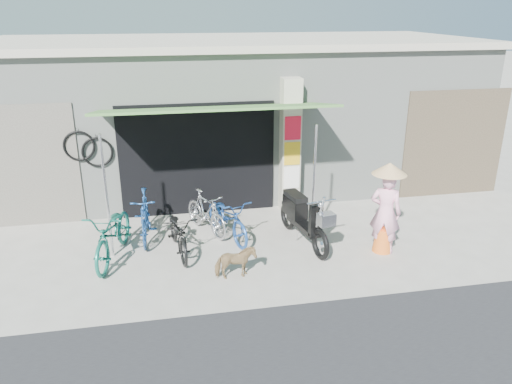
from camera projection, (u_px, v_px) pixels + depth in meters
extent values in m
plane|color=#A7A197|center=(277.00, 260.00, 9.26)|extent=(80.00, 80.00, 0.00)
cube|color=#A5AAA2|center=(234.00, 113.00, 13.34)|extent=(12.00, 5.00, 3.50)
cube|color=#BEB5A2|center=(233.00, 41.00, 12.70)|extent=(12.30, 5.30, 0.16)
cube|color=black|center=(198.00, 160.00, 10.98)|extent=(3.40, 0.06, 2.50)
cube|color=black|center=(199.00, 189.00, 11.24)|extent=(3.06, 0.04, 1.10)
torus|color=black|center=(97.00, 152.00, 10.47)|extent=(0.65, 0.05, 0.65)
cylinder|color=silver|center=(96.00, 137.00, 10.37)|extent=(0.02, 0.02, 0.12)
torus|color=black|center=(79.00, 146.00, 10.35)|extent=(0.65, 0.05, 0.65)
cylinder|color=silver|center=(77.00, 131.00, 10.26)|extent=(0.02, 0.02, 0.12)
cube|color=#BBB49F|center=(290.00, 146.00, 11.14)|extent=(0.42, 0.42, 3.00)
cube|color=red|center=(293.00, 128.00, 10.78)|extent=(0.36, 0.02, 0.52)
cube|color=gold|center=(292.00, 153.00, 10.98)|extent=(0.36, 0.02, 0.52)
cube|color=white|center=(292.00, 178.00, 11.18)|extent=(0.36, 0.02, 0.50)
cube|color=#417032|center=(215.00, 109.00, 9.72)|extent=(4.60, 1.88, 0.35)
cylinder|color=silver|center=(107.00, 198.00, 9.00)|extent=(0.05, 0.05, 2.36)
cylinder|color=silver|center=(314.00, 184.00, 9.70)|extent=(0.05, 0.05, 2.36)
cube|color=brown|center=(454.00, 144.00, 12.08)|extent=(2.60, 0.06, 2.60)
cube|color=#6B665B|center=(14.00, 167.00, 10.30)|extent=(2.60, 0.06, 2.60)
imported|color=#176857|center=(114.00, 233.00, 9.15)|extent=(1.09, 2.05, 1.02)
imported|color=navy|center=(145.00, 216.00, 9.96)|extent=(0.51, 1.65, 0.98)
imported|color=black|center=(178.00, 232.00, 9.39)|extent=(0.78, 1.68, 0.85)
imported|color=#B9BABF|center=(206.00, 212.00, 10.26)|extent=(1.02, 1.52, 0.89)
imported|color=#1F4890|center=(228.00, 217.00, 10.01)|extent=(1.10, 1.79, 0.89)
imported|color=#A38A56|center=(235.00, 263.00, 8.56)|extent=(0.73, 0.39, 0.59)
torus|color=black|center=(320.00, 244.00, 9.22)|extent=(0.20, 0.60, 0.59)
torus|color=black|center=(288.00, 216.00, 10.48)|extent=(0.20, 0.60, 0.59)
cube|color=black|center=(303.00, 225.00, 9.82)|extent=(0.43, 1.08, 0.11)
cube|color=black|center=(295.00, 207.00, 10.07)|extent=(0.39, 0.65, 0.38)
cube|color=black|center=(295.00, 196.00, 9.99)|extent=(0.37, 0.65, 0.10)
cube|color=black|center=(316.00, 220.00, 9.27)|extent=(0.26, 0.15, 0.62)
cylinder|color=silver|center=(322.00, 202.00, 8.95)|extent=(0.58, 0.14, 0.04)
cube|color=silver|center=(326.00, 219.00, 8.87)|extent=(0.32, 0.27, 0.22)
imported|color=#FDAAC7|center=(385.00, 213.00, 9.34)|extent=(0.70, 0.64, 1.60)
cone|color=orange|center=(383.00, 240.00, 9.54)|extent=(0.38, 0.38, 0.46)
cone|color=tan|center=(390.00, 168.00, 9.03)|extent=(0.64, 0.64, 0.22)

